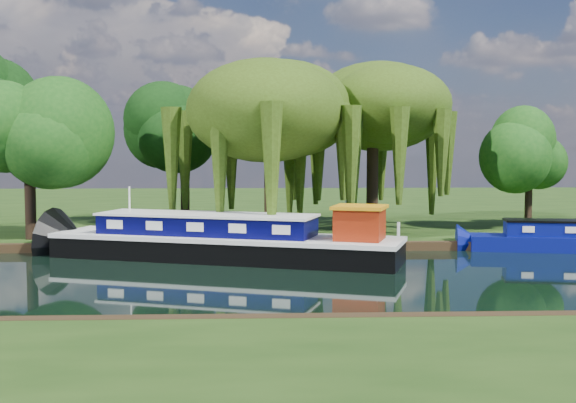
{
  "coord_description": "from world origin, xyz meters",
  "views": [
    {
      "loc": [
        -4.33,
        -28.75,
        5.27
      ],
      "look_at": [
        -2.92,
        4.96,
        2.8
      ],
      "focal_mm": 45.0,
      "sensor_mm": 36.0,
      "label": 1
    }
  ],
  "objects": [
    {
      "name": "dutch_barge",
      "position": [
        -5.78,
        5.41,
        0.88
      ],
      "size": [
        17.18,
        8.99,
        3.56
      ],
      "rotation": [
        0.0,
        0.0,
        -0.33
      ],
      "color": "black",
      "rests_on": "ground"
    },
    {
      "name": "ground",
      "position": [
        0.0,
        0.0,
        0.0
      ],
      "size": [
        120.0,
        120.0,
        0.0
      ],
      "primitive_type": "plane",
      "color": "black"
    },
    {
      "name": "mooring_posts",
      "position": [
        -0.5,
        8.4,
        0.95
      ],
      "size": [
        19.16,
        0.16,
        1.0
      ],
      "color": "silver",
      "rests_on": "far_bank"
    },
    {
      "name": "tree_far_right",
      "position": [
        12.14,
        14.37,
        4.84
      ],
      "size": [
        3.88,
        3.88,
        6.35
      ],
      "color": "black",
      "rests_on": "far_bank"
    },
    {
      "name": "tree_far_left",
      "position": [
        -16.47,
        10.11,
        6.19
      ],
      "size": [
        5.2,
        5.2,
        8.38
      ],
      "color": "black",
      "rests_on": "far_bank"
    },
    {
      "name": "tree_far_mid",
      "position": [
        -8.97,
        17.3,
        6.13
      ],
      "size": [
        5.03,
        5.03,
        8.24
      ],
      "color": "black",
      "rests_on": "far_bank"
    },
    {
      "name": "willow_right",
      "position": [
        2.53,
        14.17,
        7.16
      ],
      "size": [
        7.56,
        7.56,
        9.2
      ],
      "color": "black",
      "rests_on": "far_bank"
    },
    {
      "name": "lamppost",
      "position": [
        0.5,
        10.5,
        2.42
      ],
      "size": [
        0.36,
        0.36,
        2.56
      ],
      "color": "silver",
      "rests_on": "far_bank"
    },
    {
      "name": "willow_left",
      "position": [
        -3.64,
        10.57,
        7.12
      ],
      "size": [
        7.66,
        7.66,
        9.18
      ],
      "color": "black",
      "rests_on": "far_bank"
    },
    {
      "name": "far_bank",
      "position": [
        0.0,
        34.0,
        0.23
      ],
      "size": [
        120.0,
        52.0,
        0.45
      ],
      "primitive_type": "cube",
      "color": "#1A350E",
      "rests_on": "ground"
    }
  ]
}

